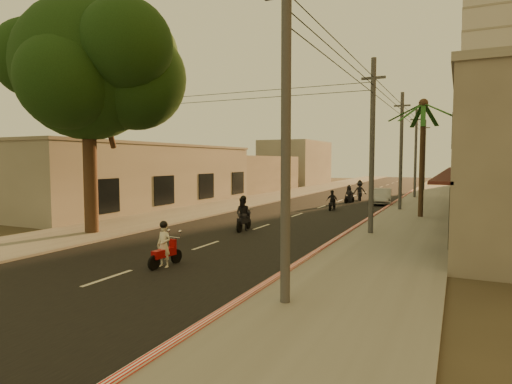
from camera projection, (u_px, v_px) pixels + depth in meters
ground at (180, 254)px, 17.53m from camera, size 160.00×160.00×0.00m
road at (322, 207)px, 35.55m from camera, size 10.00×140.00×0.02m
sidewalk_right at (418, 211)px, 32.33m from camera, size 5.00×140.00×0.12m
sidewalk_left at (242, 202)px, 38.76m from camera, size 5.00×140.00×0.12m
curb_stripe at (373, 216)px, 28.85m from camera, size 0.20×60.00×0.20m
left_building at (140, 175)px, 35.94m from camera, size 8.20×24.20×5.20m
distant_tower at (507, 88)px, 60.10m from camera, size 12.10×12.10×28.00m
broadleaf_tree at (95, 69)px, 21.68m from camera, size 9.60×8.70×12.10m
palm_tree at (423, 110)px, 28.00m from camera, size 5.00×5.00×8.20m
utility_poles at (402, 125)px, 32.42m from camera, size 1.20×48.26×9.00m
filler_right at (493, 168)px, 51.85m from camera, size 8.00×14.00×6.00m
filler_left_near at (247, 174)px, 53.99m from camera, size 8.00×14.00×4.40m
filler_left_far at (296, 163)px, 70.11m from camera, size 8.00×14.00×7.00m
scooter_red at (164, 247)px, 15.39m from camera, size 0.69×1.73×1.69m
scooter_mid_a at (243, 215)px, 23.32m from camera, size 1.05×1.98×1.96m
scooter_mid_b at (332, 201)px, 33.11m from camera, size 0.89×1.62×1.59m
scooter_far_a at (349, 195)px, 38.97m from camera, size 1.04×1.64×1.66m
scooter_far_b at (360, 191)px, 41.05m from camera, size 1.60×1.97×2.00m
parked_car at (382, 196)px, 37.62m from camera, size 2.51×4.59×1.39m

